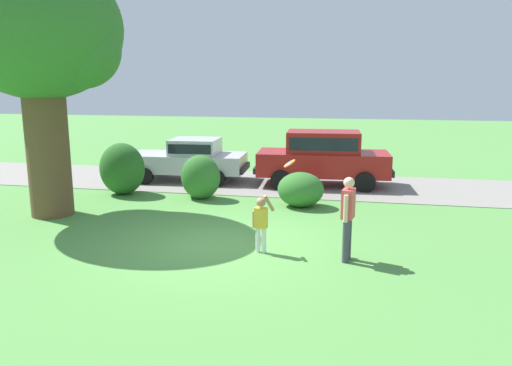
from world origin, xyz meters
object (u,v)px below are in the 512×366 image
(parked_sedan, at_px, (190,158))
(adult_onlooker, at_px, (348,214))
(oak_tree_large, at_px, (43,39))
(frisbee, at_px, (290,164))
(parked_suv, at_px, (323,155))
(child_thrower, at_px, (261,220))

(parked_sedan, height_order, adult_onlooker, adult_onlooker)
(oak_tree_large, relative_size, adult_onlooker, 3.89)
(frisbee, distance_m, adult_onlooker, 1.65)
(parked_sedan, relative_size, parked_suv, 0.94)
(frisbee, height_order, adult_onlooker, frisbee)
(oak_tree_large, relative_size, parked_sedan, 1.50)
(oak_tree_large, bearing_deg, parked_sedan, 68.20)
(parked_suv, distance_m, frisbee, 6.96)
(parked_sedan, distance_m, parked_suv, 4.86)
(adult_onlooker, bearing_deg, child_thrower, 175.55)
(frisbee, bearing_deg, adult_onlooker, -23.18)
(oak_tree_large, relative_size, child_thrower, 5.26)
(oak_tree_large, xyz_separation_m, parked_sedan, (2.09, 5.22, -3.83))
(child_thrower, bearing_deg, parked_sedan, 119.42)
(child_thrower, relative_size, frisbee, 4.58)
(parked_suv, bearing_deg, child_thrower, -96.05)
(oak_tree_large, height_order, child_thrower, oak_tree_large)
(oak_tree_large, height_order, parked_sedan, oak_tree_large)
(oak_tree_large, bearing_deg, parked_suv, 37.36)
(child_thrower, relative_size, adult_onlooker, 0.74)
(adult_onlooker, bearing_deg, parked_suv, 97.87)
(oak_tree_large, xyz_separation_m, adult_onlooker, (7.97, -2.15, -3.70))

